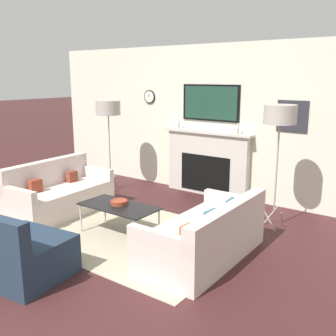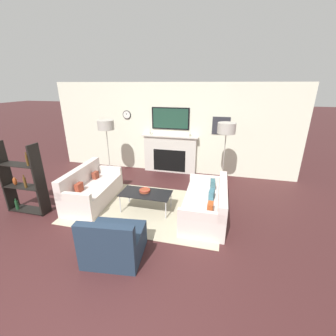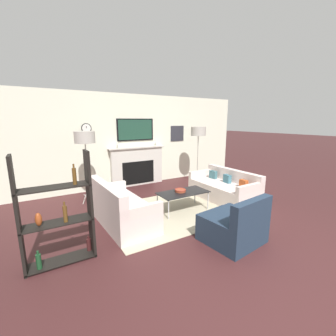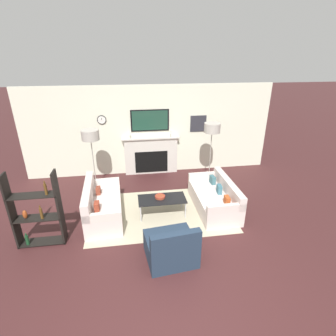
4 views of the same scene
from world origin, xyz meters
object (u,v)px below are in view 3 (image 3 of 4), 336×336
floor_lamp_left (85,138)px  shelf_unit (57,215)px  couch_right (224,189)px  coffee_table (183,193)px  decorative_bowl (180,190)px  couch_left (121,209)px  floor_lamp_right (198,132)px  armchair (234,226)px

floor_lamp_left → shelf_unit: bearing=-111.0°
couch_right → coffee_table: couch_right is taller
decorative_bowl → coffee_table: bearing=-52.0°
floor_lamp_left → couch_left: bearing=-79.1°
floor_lamp_left → decorative_bowl: bearing=-42.5°
couch_left → shelf_unit: (-1.12, -0.73, 0.41)m
coffee_table → floor_lamp_right: bearing=43.9°
coffee_table → decorative_bowl: 0.09m
coffee_table → shelf_unit: size_ratio=0.71×
couch_left → armchair: couch_left is taller
couch_left → couch_right: size_ratio=0.98×
armchair → coffee_table: armchair is taller
couch_left → couch_right: couch_left is taller
coffee_table → couch_right: bearing=3.8°
floor_lamp_left → armchair: bearing=-61.6°
couch_left → decorative_bowl: 1.36m
coffee_table → floor_lamp_left: floor_lamp_left is taller
armchair → shelf_unit: (-2.48, 0.85, 0.44)m
armchair → coffee_table: (0.03, 1.49, 0.13)m
floor_lamp_right → shelf_unit: floor_lamp_right is taller
shelf_unit → coffee_table: bearing=14.5°
couch_right → armchair: 2.08m
couch_right → couch_left: bearing=-179.9°
armchair → decorative_bowl: size_ratio=3.97×
shelf_unit → floor_lamp_left: bearing=69.0°
decorative_bowl → couch_left: bearing=178.5°
couch_left → shelf_unit: shelf_unit is taller
armchair → shelf_unit: size_ratio=0.62×
floor_lamp_right → armchair: bearing=-118.2°
couch_left → shelf_unit: bearing=-146.9°
couch_right → armchair: (-1.34, -1.58, 0.00)m
coffee_table → shelf_unit: shelf_unit is taller
shelf_unit → armchair: bearing=-18.8°
couch_left → decorative_bowl: bearing=-1.5°
armchair → coffee_table: size_ratio=0.88×
couch_left → decorative_bowl: size_ratio=7.03×
armchair → floor_lamp_right: (1.63, 3.03, 1.34)m
coffee_table → shelf_unit: bearing=-165.5°
couch_right → floor_lamp_right: (0.28, 1.45, 1.35)m
armchair → shelf_unit: bearing=161.2°
armchair → floor_lamp_right: floor_lamp_right is taller
coffee_table → decorative_bowl: bearing=128.0°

